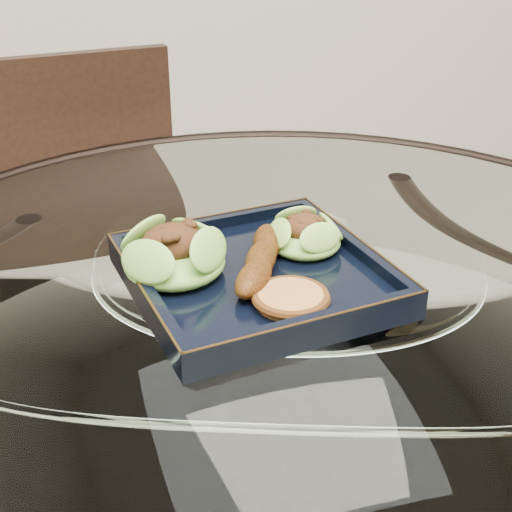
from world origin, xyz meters
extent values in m
cylinder|color=white|center=(0.00, 0.00, 0.76)|extent=(1.10, 1.10, 0.01)
torus|color=black|center=(0.00, 0.00, 0.76)|extent=(1.13, 1.13, 0.02)
cylinder|color=black|center=(0.28, 0.28, 0.38)|extent=(0.04, 0.04, 0.75)
cylinder|color=black|center=(-0.28, 0.28, 0.38)|extent=(0.04, 0.04, 0.75)
cube|color=black|center=(-0.17, 0.48, 0.44)|extent=(0.44, 0.44, 0.04)
cube|color=black|center=(-0.20, 0.66, 0.69)|extent=(0.37, 0.08, 0.43)
cylinder|color=black|center=(-0.32, 0.30, 0.21)|extent=(0.03, 0.03, 0.42)
cylinder|color=black|center=(0.01, 0.34, 0.21)|extent=(0.03, 0.03, 0.42)
cylinder|color=black|center=(-0.36, 0.63, 0.21)|extent=(0.03, 0.03, 0.42)
cylinder|color=black|center=(-0.03, 0.67, 0.21)|extent=(0.03, 0.03, 0.42)
cube|color=black|center=(-0.03, 0.01, 0.77)|extent=(0.31, 0.31, 0.02)
ellipsoid|color=#4E8E29|center=(-0.12, 0.03, 0.80)|extent=(0.15, 0.15, 0.04)
ellipsoid|color=olive|center=(0.04, 0.05, 0.80)|extent=(0.11, 0.11, 0.03)
ellipsoid|color=#63320A|center=(-0.03, 0.01, 0.80)|extent=(0.10, 0.16, 0.03)
cylinder|color=#CD9144|center=(-0.02, -0.07, 0.79)|extent=(0.08, 0.08, 0.01)
camera|label=1|loc=(-0.23, -0.66, 1.17)|focal=50.00mm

